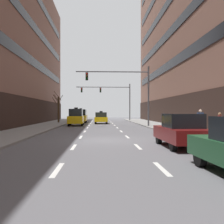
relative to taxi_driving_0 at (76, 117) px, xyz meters
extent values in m
plane|color=slate|center=(3.12, -16.35, -1.00)|extent=(120.00, 120.00, 0.00)
cube|color=gray|center=(9.66, -16.35, -0.93)|extent=(3.73, 80.00, 0.14)
cube|color=silver|center=(1.56, -24.35, -1.00)|extent=(0.16, 2.00, 0.01)
cube|color=silver|center=(1.56, -19.35, -1.00)|extent=(0.16, 2.00, 0.01)
cube|color=silver|center=(1.56, -14.35, -1.00)|extent=(0.16, 2.00, 0.01)
cube|color=silver|center=(1.56, -9.35, -1.00)|extent=(0.16, 2.00, 0.01)
cube|color=silver|center=(1.56, -4.35, -1.00)|extent=(0.16, 2.00, 0.01)
cube|color=silver|center=(1.56, 0.65, -1.00)|extent=(0.16, 2.00, 0.01)
cube|color=silver|center=(1.56, 5.65, -1.00)|extent=(0.16, 2.00, 0.01)
cube|color=silver|center=(1.56, 10.65, -1.00)|extent=(0.16, 2.00, 0.01)
cube|color=silver|center=(1.56, 15.65, -1.00)|extent=(0.16, 2.00, 0.01)
cube|color=silver|center=(4.68, -24.35, -1.00)|extent=(0.16, 2.00, 0.01)
cube|color=silver|center=(4.68, -19.35, -1.00)|extent=(0.16, 2.00, 0.01)
cube|color=silver|center=(4.68, -14.35, -1.00)|extent=(0.16, 2.00, 0.01)
cube|color=silver|center=(4.68, -9.35, -1.00)|extent=(0.16, 2.00, 0.01)
cube|color=silver|center=(4.68, -4.35, -1.00)|extent=(0.16, 2.00, 0.01)
cube|color=silver|center=(4.68, 0.65, -1.00)|extent=(0.16, 2.00, 0.01)
cube|color=silver|center=(4.68, 5.65, -1.00)|extent=(0.16, 2.00, 0.01)
cube|color=silver|center=(4.68, 10.65, -1.00)|extent=(0.16, 2.00, 0.01)
cube|color=silver|center=(4.68, 15.65, -1.00)|extent=(0.16, 2.00, 0.01)
cylinder|color=black|center=(-0.77, 1.27, -0.69)|extent=(0.21, 0.63, 0.62)
cylinder|color=black|center=(0.74, 1.28, -0.69)|extent=(0.21, 0.63, 0.62)
cylinder|color=black|center=(-0.74, -1.28, -0.69)|extent=(0.21, 0.63, 0.62)
cylinder|color=black|center=(0.77, -1.27, -0.69)|extent=(0.21, 0.63, 0.62)
cube|color=yellow|center=(0.00, 0.00, -0.27)|extent=(1.78, 4.17, 0.85)
cube|color=black|center=(0.00, 0.00, 0.58)|extent=(1.54, 2.47, 0.85)
cube|color=white|center=(-0.63, 2.03, -0.12)|extent=(0.19, 0.08, 0.13)
cube|color=red|center=(-0.59, -2.04, -0.12)|extent=(0.19, 0.08, 0.13)
cube|color=white|center=(0.59, 2.04, -0.12)|extent=(0.19, 0.08, 0.13)
cube|color=red|center=(0.63, -2.03, -0.12)|extent=(0.19, 0.08, 0.13)
cube|color=black|center=(0.00, 0.00, 1.09)|extent=(0.42, 0.19, 0.17)
cylinder|color=black|center=(-0.69, 8.89, -0.69)|extent=(0.22, 0.62, 0.62)
cylinder|color=black|center=(0.82, 8.87, -0.69)|extent=(0.22, 0.62, 0.62)
cylinder|color=black|center=(-0.72, 6.35, -0.69)|extent=(0.22, 0.62, 0.62)
cylinder|color=black|center=(0.78, 6.33, -0.69)|extent=(0.22, 0.62, 0.62)
cube|color=yellow|center=(0.05, 7.61, -0.27)|extent=(1.79, 4.17, 0.85)
cube|color=black|center=(0.05, 7.61, 0.58)|extent=(1.54, 2.47, 0.85)
cube|color=white|center=(-0.53, 9.65, -0.12)|extent=(0.19, 0.08, 0.13)
cube|color=red|center=(-0.59, 5.59, -0.12)|extent=(0.19, 0.08, 0.13)
cube|color=white|center=(0.68, 9.63, -0.12)|extent=(0.19, 0.08, 0.13)
cube|color=red|center=(0.62, 5.57, -0.12)|extent=(0.19, 0.08, 0.13)
cube|color=black|center=(0.05, 7.61, 1.09)|extent=(0.42, 0.19, 0.17)
cylinder|color=black|center=(2.28, 6.37, -0.69)|extent=(0.21, 0.63, 0.63)
cylinder|color=black|center=(3.81, 6.36, -0.69)|extent=(0.21, 0.63, 0.63)
cylinder|color=black|center=(2.26, 3.78, -0.69)|extent=(0.21, 0.63, 0.63)
cylinder|color=black|center=(3.80, 3.77, -0.69)|extent=(0.21, 0.63, 0.63)
cube|color=yellow|center=(3.04, 5.07, -0.38)|extent=(1.79, 4.22, 0.61)
cube|color=black|center=(3.04, 4.88, 0.25)|extent=(1.54, 1.83, 0.65)
cube|color=white|center=(2.43, 7.14, -0.27)|extent=(0.19, 0.08, 0.13)
cube|color=red|center=(2.41, 3.01, -0.27)|extent=(0.19, 0.08, 0.13)
cube|color=white|center=(3.67, 7.13, -0.27)|extent=(0.19, 0.08, 0.13)
cube|color=red|center=(3.64, 3.00, -0.27)|extent=(0.19, 0.08, 0.13)
cube|color=black|center=(3.04, 4.88, 0.66)|extent=(0.42, 0.19, 0.17)
cylinder|color=black|center=(5.93, -24.15, -0.68)|extent=(0.23, 0.64, 0.64)
cube|color=white|center=(6.06, -23.36, -0.27)|extent=(0.19, 0.08, 0.13)
cylinder|color=black|center=(5.95, -18.31, -0.68)|extent=(0.22, 0.65, 0.64)
cylinder|color=black|center=(7.51, -18.29, -0.68)|extent=(0.22, 0.65, 0.64)
cylinder|color=black|center=(5.97, -20.94, -0.68)|extent=(0.22, 0.65, 0.64)
cylinder|color=black|center=(7.54, -20.93, -0.68)|extent=(0.22, 0.65, 0.64)
cube|color=maroon|center=(6.74, -19.62, -0.37)|extent=(1.84, 4.31, 0.62)
cube|color=black|center=(6.74, -19.81, 0.28)|extent=(1.58, 1.87, 0.66)
cube|color=white|center=(6.09, -17.52, -0.26)|extent=(0.20, 0.08, 0.14)
cube|color=red|center=(6.14, -21.73, -0.26)|extent=(0.20, 0.08, 0.14)
cube|color=white|center=(7.35, -17.51, -0.26)|extent=(0.20, 0.08, 0.14)
cube|color=red|center=(7.39, -21.72, -0.26)|extent=(0.20, 0.08, 0.14)
cylinder|color=#4C4C51|center=(8.19, -3.19, 2.39)|extent=(0.18, 0.18, 6.51)
cylinder|color=#4C4C51|center=(4.22, -3.19, 5.04)|extent=(7.94, 0.12, 0.12)
cube|color=black|center=(1.44, -3.19, 4.52)|extent=(0.28, 0.24, 0.84)
sphere|color=red|center=(1.44, -3.33, 4.78)|extent=(0.17, 0.17, 0.17)
sphere|color=#523505|center=(1.44, -3.33, 4.52)|extent=(0.17, 0.17, 0.17)
sphere|color=#073E10|center=(1.44, -3.33, 4.26)|extent=(0.17, 0.17, 0.17)
cylinder|color=#4C4C51|center=(8.19, 14.87, 2.36)|extent=(0.18, 0.18, 6.45)
cylinder|color=#4C4C51|center=(3.47, 14.87, 4.99)|extent=(9.44, 0.12, 0.12)
cube|color=black|center=(3.00, 14.87, 4.47)|extent=(0.28, 0.24, 0.84)
sphere|color=red|center=(3.00, 14.73, 4.73)|extent=(0.17, 0.17, 0.17)
sphere|color=#523505|center=(3.00, 14.73, 4.47)|extent=(0.17, 0.17, 0.17)
sphere|color=#073E10|center=(3.00, 14.73, 4.21)|extent=(0.17, 0.17, 0.17)
cube|color=black|center=(-0.30, 14.87, 4.47)|extent=(0.28, 0.24, 0.84)
sphere|color=red|center=(-0.30, 14.73, 4.73)|extent=(0.17, 0.17, 0.17)
sphere|color=#523505|center=(-0.30, 14.73, 4.47)|extent=(0.17, 0.17, 0.17)
sphere|color=#073E10|center=(-0.30, 14.73, 4.21)|extent=(0.17, 0.17, 0.17)
cylinder|color=#4C3823|center=(-3.05, 6.30, 0.97)|extent=(0.26, 0.26, 3.66)
cylinder|color=#42301E|center=(-2.87, 6.71, 2.48)|extent=(0.89, 0.43, 1.16)
cylinder|color=#42301E|center=(-3.21, 5.76, 2.33)|extent=(1.15, 0.42, 1.51)
cylinder|color=#42301E|center=(-3.29, 5.89, 2.60)|extent=(0.89, 0.57, 1.14)
cylinder|color=#42301E|center=(-3.49, 5.87, 2.13)|extent=(0.93, 0.98, 1.17)
cylinder|color=#42301E|center=(-3.09, 5.78, 2.92)|extent=(1.09, 0.16, 1.35)
cylinder|color=black|center=(10.59, -15.31, -0.48)|extent=(0.13, 0.13, 0.77)
cylinder|color=black|center=(10.56, -15.48, -0.48)|extent=(0.13, 0.13, 0.77)
cube|color=maroon|center=(10.57, -15.40, 0.17)|extent=(0.26, 0.37, 0.54)
sphere|color=#9E704C|center=(10.57, -15.40, 0.55)|extent=(0.20, 0.20, 0.20)
cylinder|color=maroon|center=(10.61, -15.18, 0.20)|extent=(0.09, 0.09, 0.49)
cylinder|color=maroon|center=(10.53, -15.61, 0.20)|extent=(0.09, 0.09, 0.49)
cylinder|color=#383D59|center=(10.28, -12.64, -0.42)|extent=(0.13, 0.13, 0.88)
cylinder|color=#383D59|center=(10.45, -12.64, -0.42)|extent=(0.13, 0.13, 0.88)
cube|color=navy|center=(10.36, -12.64, 0.32)|extent=(0.34, 0.20, 0.62)
sphere|color=beige|center=(10.36, -12.64, 0.75)|extent=(0.23, 0.23, 0.23)
cylinder|color=navy|center=(10.14, -12.64, 0.36)|extent=(0.09, 0.09, 0.56)
cylinder|color=navy|center=(10.58, -12.64, 0.36)|extent=(0.09, 0.09, 0.56)
camera|label=1|loc=(2.80, -32.32, 0.73)|focal=42.94mm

